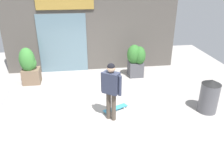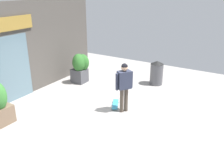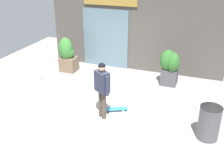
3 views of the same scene
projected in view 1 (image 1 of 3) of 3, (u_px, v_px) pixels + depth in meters
The scene contains 7 objects.
ground_plane at pixel (99, 102), 7.48m from camera, with size 12.00×12.00×0.00m, color #9E9993.
building_facade at pixel (90, 29), 9.48m from camera, with size 7.05×0.31×3.49m.
skateboarder at pixel (111, 86), 6.20m from camera, with size 0.52×0.46×1.69m.
skateboard at pixel (116, 108), 7.04m from camera, with size 0.80×0.54×0.08m.
planter_box_left at pixel (29, 65), 8.49m from camera, with size 0.66×0.60×1.40m.
planter_box_right at pixel (136, 60), 9.12m from camera, with size 0.70×0.71×1.31m.
trash_bin at pixel (209, 96), 6.79m from camera, with size 0.55×0.55×1.04m.
Camera 1 is at (-0.50, -6.50, 3.74)m, focal length 37.17 mm.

